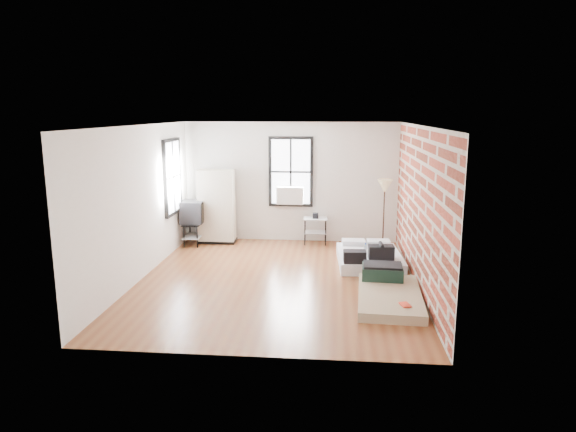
# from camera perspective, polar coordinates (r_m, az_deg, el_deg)

# --- Properties ---
(ground) EXTENTS (6.00, 6.00, 0.00)m
(ground) POSITION_cam_1_polar(r_m,az_deg,el_deg) (9.49, -1.24, -7.13)
(ground) COLOR brown
(ground) RESTS_ON ground
(room_shell) EXTENTS (5.02, 6.02, 2.80)m
(room_shell) POSITION_cam_1_polar(r_m,az_deg,el_deg) (9.41, 0.37, 3.61)
(room_shell) COLOR silver
(room_shell) RESTS_ON ground
(mattress_main) EXTENTS (1.32, 1.74, 0.54)m
(mattress_main) POSITION_cam_1_polar(r_m,az_deg,el_deg) (10.53, 9.00, -4.51)
(mattress_main) COLOR white
(mattress_main) RESTS_ON ground
(mattress_bare) EXTENTS (1.11, 1.96, 0.41)m
(mattress_bare) POSITION_cam_1_polar(r_m,az_deg,el_deg) (8.76, 11.03, -8.11)
(mattress_bare) COLOR tan
(mattress_bare) RESTS_ON ground
(wardrobe) EXTENTS (0.88, 0.52, 1.71)m
(wardrobe) POSITION_cam_1_polar(r_m,az_deg,el_deg) (12.09, -7.92, 1.05)
(wardrobe) COLOR black
(wardrobe) RESTS_ON ground
(side_table) EXTENTS (0.56, 0.46, 0.72)m
(side_table) POSITION_cam_1_polar(r_m,az_deg,el_deg) (11.93, 3.06, -0.78)
(side_table) COLOR black
(side_table) RESTS_ON ground
(floor_lamp) EXTENTS (0.33, 0.33, 1.53)m
(floor_lamp) POSITION_cam_1_polar(r_m,az_deg,el_deg) (11.75, 10.69, 2.88)
(floor_lamp) COLOR black
(floor_lamp) RESTS_ON ground
(tv_stand) EXTENTS (0.54, 0.74, 1.02)m
(tv_stand) POSITION_cam_1_polar(r_m,az_deg,el_deg) (12.00, -10.51, 0.30)
(tv_stand) COLOR black
(tv_stand) RESTS_ON ground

